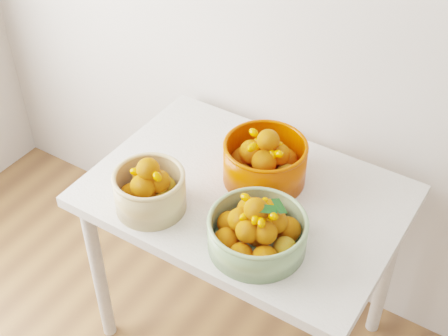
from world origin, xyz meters
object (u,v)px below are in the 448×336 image
Objects in this scene: bowl_green at (257,230)px; bowl_orange at (265,161)px; table at (245,213)px; bowl_cream at (150,189)px.

bowl_orange is (-0.13, 0.27, 0.01)m from bowl_green.
bowl_green is at bearing -51.15° from table.
bowl_green is (0.36, 0.03, -0.01)m from bowl_cream.
bowl_orange reaches higher than table.
bowl_green is at bearing 5.37° from bowl_cream.
bowl_cream is (-0.22, -0.22, 0.17)m from table.
bowl_cream reaches higher than table.
bowl_green is at bearing -64.56° from bowl_orange.
table is 3.51× the size of bowl_cream.
bowl_orange is (0.23, 0.31, 0.00)m from bowl_cream.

